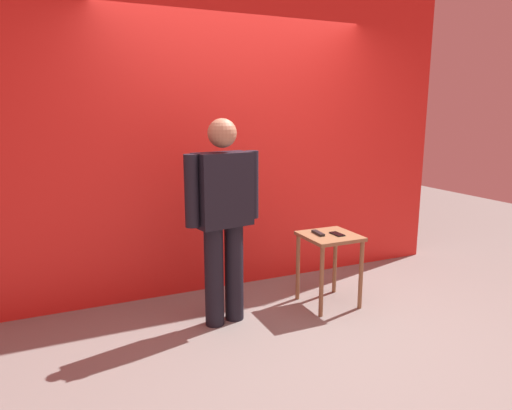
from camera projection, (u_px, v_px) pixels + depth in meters
ground_plane at (300, 335)px, 3.45m from camera, size 12.00×12.00×0.00m
back_wall_red at (238, 127)px, 4.24m from camera, size 4.47×0.12×3.04m
standing_person at (223, 212)px, 3.50m from camera, size 0.64×0.29×1.61m
side_table at (329, 248)px, 3.92m from camera, size 0.45×0.45×0.63m
cell_phone at (337, 234)px, 3.89m from camera, size 0.07×0.15×0.01m
tv_remote at (318, 233)px, 3.90m from camera, size 0.06×0.17×0.02m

